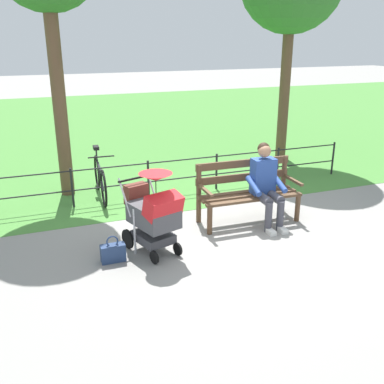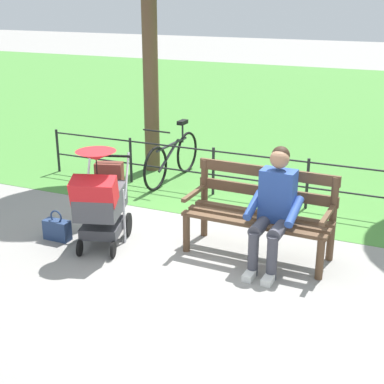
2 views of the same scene
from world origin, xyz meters
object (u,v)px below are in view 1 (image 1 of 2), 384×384
object	(u,v)px
person_on_bench	(266,182)
stroller	(154,212)
handbag	(113,253)
bicycle	(100,178)
park_bench	(247,189)

from	to	relation	value
person_on_bench	stroller	distance (m)	1.93
handbag	bicycle	world-z (taller)	bicycle
park_bench	handbag	distance (m)	2.40
stroller	handbag	size ratio (longest dim) A/B	3.11
person_on_bench	stroller	world-z (taller)	person_on_bench
stroller	handbag	bearing A→B (deg)	6.54
handbag	park_bench	bearing A→B (deg)	-164.55
stroller	bicycle	world-z (taller)	stroller
stroller	handbag	xyz separation A→B (m)	(0.59, 0.07, -0.47)
person_on_bench	handbag	distance (m)	2.58
park_bench	person_on_bench	bearing A→B (deg)	132.97
stroller	bicycle	size ratio (longest dim) A/B	0.69
stroller	handbag	world-z (taller)	stroller
handbag	bicycle	size ratio (longest dim) A/B	0.22
park_bench	person_on_bench	distance (m)	0.34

